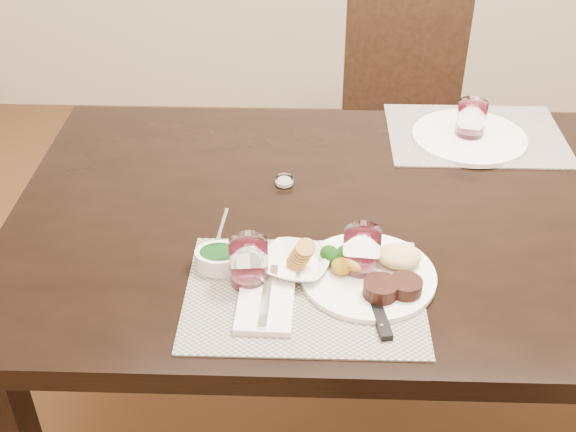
{
  "coord_description": "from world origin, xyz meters",
  "views": [
    {
      "loc": [
        -0.33,
        -1.34,
        1.68
      ],
      "look_at": [
        -0.37,
        -0.12,
        0.82
      ],
      "focal_mm": 45.0,
      "sensor_mm": 36.0,
      "label": 1
    }
  ],
  "objects_px": {
    "chair_far": "(403,118)",
    "steak_knife": "(379,307)",
    "far_plate": "(469,137)",
    "cracker_bowl": "(296,263)",
    "wine_glass_near": "(361,254)",
    "dinner_plate": "(375,273)"
  },
  "relations": [
    {
      "from": "chair_far",
      "to": "wine_glass_near",
      "type": "relative_size",
      "value": 8.83
    },
    {
      "from": "wine_glass_near",
      "to": "chair_far",
      "type": "bearing_deg",
      "value": 79.1
    },
    {
      "from": "dinner_plate",
      "to": "cracker_bowl",
      "type": "xyz_separation_m",
      "value": [
        -0.16,
        0.02,
        0.0
      ]
    },
    {
      "from": "chair_far",
      "to": "far_plate",
      "type": "height_order",
      "value": "chair_far"
    },
    {
      "from": "chair_far",
      "to": "steak_knife",
      "type": "bearing_deg",
      "value": -98.68
    },
    {
      "from": "chair_far",
      "to": "dinner_plate",
      "type": "relative_size",
      "value": 3.33
    },
    {
      "from": "steak_knife",
      "to": "chair_far",
      "type": "bearing_deg",
      "value": 71.73
    },
    {
      "from": "dinner_plate",
      "to": "cracker_bowl",
      "type": "height_order",
      "value": "cracker_bowl"
    },
    {
      "from": "dinner_plate",
      "to": "steak_knife",
      "type": "xyz_separation_m",
      "value": [
        0.0,
        -0.09,
        -0.01
      ]
    },
    {
      "from": "steak_knife",
      "to": "cracker_bowl",
      "type": "distance_m",
      "value": 0.19
    },
    {
      "from": "dinner_plate",
      "to": "cracker_bowl",
      "type": "distance_m",
      "value": 0.16
    },
    {
      "from": "cracker_bowl",
      "to": "wine_glass_near",
      "type": "bearing_deg",
      "value": -0.48
    },
    {
      "from": "chair_far",
      "to": "dinner_plate",
      "type": "bearing_deg",
      "value": -99.45
    },
    {
      "from": "dinner_plate",
      "to": "chair_far",
      "type": "bearing_deg",
      "value": 76.5
    },
    {
      "from": "steak_knife",
      "to": "far_plate",
      "type": "bearing_deg",
      "value": 57.3
    },
    {
      "from": "wine_glass_near",
      "to": "steak_knife",
      "type": "bearing_deg",
      "value": -74.7
    },
    {
      "from": "dinner_plate",
      "to": "wine_glass_near",
      "type": "distance_m",
      "value": 0.05
    },
    {
      "from": "steak_knife",
      "to": "far_plate",
      "type": "distance_m",
      "value": 0.72
    },
    {
      "from": "chair_far",
      "to": "steak_knife",
      "type": "distance_m",
      "value": 1.3
    },
    {
      "from": "far_plate",
      "to": "wine_glass_near",
      "type": "bearing_deg",
      "value": -119.41
    },
    {
      "from": "dinner_plate",
      "to": "steak_knife",
      "type": "relative_size",
      "value": 1.04
    },
    {
      "from": "chair_far",
      "to": "wine_glass_near",
      "type": "distance_m",
      "value": 1.21
    }
  ]
}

